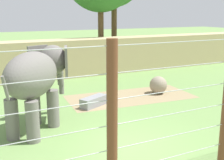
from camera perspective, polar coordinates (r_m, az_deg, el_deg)
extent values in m
plane|color=#6B8E4C|center=(9.79, 3.20, -12.58)|extent=(120.00, 120.00, 0.00)
cube|color=#937F5B|center=(15.16, 3.59, -3.21)|extent=(6.61, 3.43, 0.01)
cube|color=tan|center=(19.57, -13.35, 3.79)|extent=(36.00, 1.80, 2.44)
cylinder|color=slate|center=(11.70, -14.63, -4.95)|extent=(0.44, 0.44, 1.41)
cylinder|color=slate|center=(11.33, -11.24, -5.35)|extent=(0.44, 0.44, 1.41)
cylinder|color=slate|center=(10.56, -18.63, -7.17)|extent=(0.44, 0.44, 1.41)
cylinder|color=slate|center=(10.15, -14.99, -7.73)|extent=(0.44, 0.44, 1.41)
ellipsoid|color=slate|center=(10.56, -15.23, 0.91)|extent=(2.82, 2.88, 1.61)
ellipsoid|color=slate|center=(11.92, -11.22, 3.83)|extent=(1.49, 1.49, 1.16)
cube|color=slate|center=(12.12, -13.99, 3.84)|extent=(0.88, 0.43, 1.11)
cube|color=slate|center=(11.56, -8.78, 3.65)|extent=(0.38, 0.89, 1.11)
cylinder|color=slate|center=(12.37, -10.22, 2.24)|extent=(0.57, 0.58, 0.63)
cylinder|color=slate|center=(12.56, -9.90, 0.35)|extent=(0.44, 0.44, 0.59)
cylinder|color=slate|center=(12.73, -9.67, -1.40)|extent=(0.29, 0.29, 0.55)
cylinder|color=slate|center=(9.40, -19.79, -1.49)|extent=(0.28, 0.29, 0.80)
sphere|color=gray|center=(15.83, 8.87, -0.94)|extent=(0.92, 0.92, 0.92)
cylinder|color=brown|center=(6.51, 0.02, -8.41)|extent=(0.24, 0.24, 3.69)
cylinder|color=#B7B7BC|center=(7.85, 11.64, -14.21)|extent=(10.85, 0.02, 0.02)
cylinder|color=#B7B7BC|center=(7.61, 11.84, -10.35)|extent=(10.85, 0.02, 0.02)
cylinder|color=#B7B7BC|center=(7.41, 12.05, -6.26)|extent=(10.85, 0.02, 0.02)
cylinder|color=#B7B7BC|center=(7.24, 12.26, -1.95)|extent=(10.85, 0.02, 0.02)
cylinder|color=#B7B7BC|center=(7.12, 12.48, 2.53)|extent=(10.85, 0.02, 0.02)
cylinder|color=#B7B7BC|center=(7.04, 12.71, 7.14)|extent=(10.85, 0.02, 0.02)
cube|color=gray|center=(13.63, -3.50, -4.13)|extent=(1.48, 1.06, 0.44)
cylinder|color=brown|center=(24.40, 0.41, 8.92)|extent=(0.44, 0.44, 5.02)
cylinder|color=brown|center=(23.41, -2.15, 8.40)|extent=(0.44, 0.44, 4.74)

